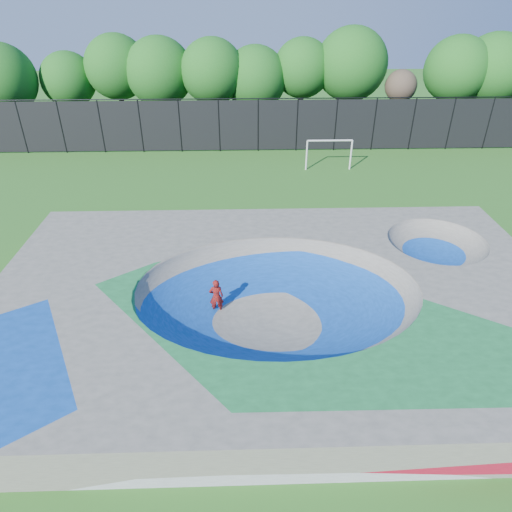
# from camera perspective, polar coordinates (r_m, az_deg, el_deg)

# --- Properties ---
(ground) EXTENTS (120.00, 120.00, 0.00)m
(ground) POSITION_cam_1_polar(r_m,az_deg,el_deg) (18.33, 2.52, -7.77)
(ground) COLOR #25601A
(ground) RESTS_ON ground
(skate_deck) EXTENTS (22.00, 14.00, 1.50)m
(skate_deck) POSITION_cam_1_polar(r_m,az_deg,el_deg) (17.87, 2.57, -5.90)
(skate_deck) COLOR gray
(skate_deck) RESTS_ON ground
(skater) EXTENTS (0.59, 0.40, 1.56)m
(skater) POSITION_cam_1_polar(r_m,az_deg,el_deg) (18.22, -4.98, -5.07)
(skater) COLOR red
(skater) RESTS_ON ground
(skateboard) EXTENTS (0.80, 0.31, 0.05)m
(skateboard) POSITION_cam_1_polar(r_m,az_deg,el_deg) (18.67, -4.88, -6.94)
(skateboard) COLOR black
(skateboard) RESTS_ON ground
(soccer_goal) EXTENTS (3.25, 0.12, 2.14)m
(soccer_goal) POSITION_cam_1_polar(r_m,az_deg,el_deg) (33.04, 9.15, 13.07)
(soccer_goal) COLOR silver
(soccer_goal) RESTS_ON ground
(fence) EXTENTS (48.09, 0.09, 4.04)m
(fence) POSITION_cam_1_polar(r_m,az_deg,el_deg) (36.48, 0.27, 16.15)
(fence) COLOR black
(fence) RESTS_ON ground
(treeline) EXTENTS (52.77, 7.43, 8.59)m
(treeline) POSITION_cam_1_polar(r_m,az_deg,el_deg) (40.68, 1.01, 22.05)
(treeline) COLOR #443122
(treeline) RESTS_ON ground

